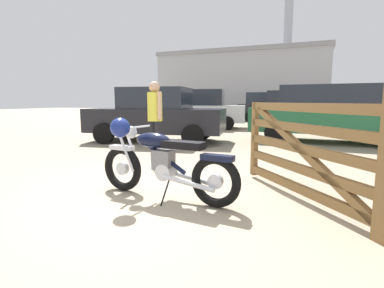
% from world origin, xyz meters
% --- Properties ---
extents(ground_plane, '(80.00, 80.00, 0.00)m').
position_xyz_m(ground_plane, '(0.00, 0.00, 0.00)').
color(ground_plane, gray).
extents(vintage_motorcycle, '(2.07, 0.73, 1.07)m').
position_xyz_m(vintage_motorcycle, '(0.08, -0.02, 0.49)').
color(vintage_motorcycle, black).
rests_on(vintage_motorcycle, ground_plane).
extents(timber_gate, '(1.65, 2.09, 1.60)m').
position_xyz_m(timber_gate, '(1.98, 0.29, 0.70)').
color(timber_gate, brown).
rests_on(timber_gate, ground_plane).
extents(bystander, '(0.40, 0.30, 1.66)m').
position_xyz_m(bystander, '(-1.03, 2.03, 1.02)').
color(bystander, black).
rests_on(bystander, ground_plane).
extents(dark_sedan_left, '(4.81, 2.21, 1.74)m').
position_xyz_m(dark_sedan_left, '(2.78, 6.51, 0.94)').
color(dark_sedan_left, black).
rests_on(dark_sedan_left, ground_plane).
extents(red_hatchback_near, '(3.93, 1.90, 1.78)m').
position_xyz_m(red_hatchback_near, '(1.58, 12.53, 0.92)').
color(red_hatchback_near, black).
rests_on(red_hatchback_near, ground_plane).
extents(silver_sedan_mid, '(4.12, 2.32, 1.78)m').
position_xyz_m(silver_sedan_mid, '(-2.58, 9.79, 0.92)').
color(silver_sedan_mid, black).
rests_on(silver_sedan_mid, ground_plane).
extents(blue_hatchback_right, '(4.06, 2.15, 1.78)m').
position_xyz_m(blue_hatchback_right, '(-0.06, 15.66, 0.92)').
color(blue_hatchback_right, black).
rests_on(blue_hatchback_right, ground_plane).
extents(white_estate_far, '(4.39, 2.34, 1.67)m').
position_xyz_m(white_estate_far, '(-2.45, 4.91, 0.84)').
color(white_estate_far, black).
rests_on(white_estate_far, ground_plane).
extents(industrial_building, '(21.31, 13.53, 16.07)m').
position_xyz_m(industrial_building, '(-5.18, 37.56, 3.76)').
color(industrial_building, '#9EA0A8').
rests_on(industrial_building, ground_plane).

